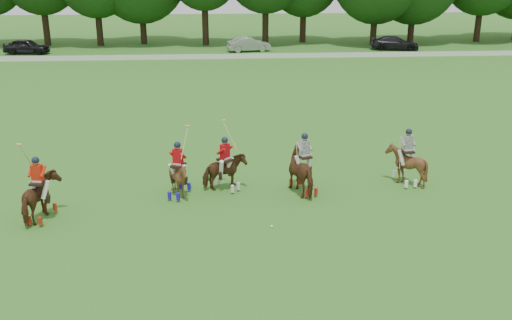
{
  "coord_description": "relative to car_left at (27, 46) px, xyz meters",
  "views": [
    {
      "loc": [
        0.61,
        -16.33,
        8.48
      ],
      "look_at": [
        2.19,
        4.2,
        1.4
      ],
      "focal_mm": 40.0,
      "sensor_mm": 36.0,
      "label": 1
    }
  ],
  "objects": [
    {
      "name": "ground",
      "position": [
        17.77,
        -42.5,
        -0.75
      ],
      "size": [
        180.0,
        180.0,
        0.0
      ],
      "primitive_type": "plane",
      "color": "#2B641C",
      "rests_on": "ground"
    },
    {
      "name": "boundary_rail",
      "position": [
        17.77,
        -4.5,
        -0.53
      ],
      "size": [
        120.0,
        0.1,
        0.44
      ],
      "primitive_type": "cube",
      "color": "white",
      "rests_on": "ground"
    },
    {
      "name": "car_left",
      "position": [
        0.0,
        0.0,
        0.0
      ],
      "size": [
        4.56,
        2.23,
        1.5
      ],
      "primitive_type": "imported",
      "rotation": [
        0.0,
        0.0,
        1.46
      ],
      "color": "black",
      "rests_on": "ground"
    },
    {
      "name": "car_mid",
      "position": [
        22.17,
        0.0,
        -0.03
      ],
      "size": [
        4.57,
        2.33,
        1.44
      ],
      "primitive_type": "imported",
      "rotation": [
        0.0,
        0.0,
        1.76
      ],
      "color": "#A0A0A5",
      "rests_on": "ground"
    },
    {
      "name": "car_right",
      "position": [
        37.44,
        0.0,
        -0.04
      ],
      "size": [
        5.2,
        2.94,
        1.42
      ],
      "primitive_type": "imported",
      "rotation": [
        0.0,
        0.0,
        1.37
      ],
      "color": "black",
      "rests_on": "ground"
    },
    {
      "name": "polo_red_a",
      "position": [
        12.32,
        -40.07,
        0.09
      ],
      "size": [
        1.23,
        2.02,
        2.86
      ],
      "color": "#442312",
      "rests_on": "ground"
    },
    {
      "name": "polo_red_b",
      "position": [
        18.79,
        -37.74,
        0.01
      ],
      "size": [
        1.88,
        1.88,
        2.71
      ],
      "color": "#442312",
      "rests_on": "ground"
    },
    {
      "name": "polo_red_c",
      "position": [
        17.0,
        -38.3,
        0.03
      ],
      "size": [
        1.58,
        1.67,
        2.73
      ],
      "color": "#442312",
      "rests_on": "ground"
    },
    {
      "name": "polo_stripe_a",
      "position": [
        21.82,
        -38.26,
        0.13
      ],
      "size": [
        1.59,
        2.22,
        2.41
      ],
      "color": "#442312",
      "rests_on": "ground"
    },
    {
      "name": "polo_stripe_b",
      "position": [
        26.09,
        -37.65,
        0.09
      ],
      "size": [
        1.44,
        1.59,
        2.32
      ],
      "color": "#442312",
      "rests_on": "ground"
    },
    {
      "name": "polo_ball",
      "position": [
        20.26,
        -41.33,
        -0.7
      ],
      "size": [
        0.09,
        0.09,
        0.09
      ],
      "primitive_type": "sphere",
      "color": "white",
      "rests_on": "ground"
    }
  ]
}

